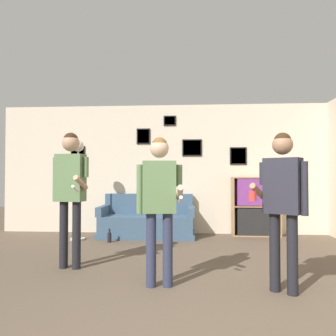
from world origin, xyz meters
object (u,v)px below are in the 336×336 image
at_px(bookshelf, 256,207).
at_px(floor_lamp, 78,167).
at_px(person_player_foreground_center, 160,195).
at_px(couch, 147,222).
at_px(person_player_foreground_left, 71,184).
at_px(bottle_on_floor, 110,237).
at_px(person_watcher_holding_cup, 283,194).

bearing_deg(bookshelf, floor_lamp, -169.52).
distance_m(floor_lamp, person_player_foreground_center, 3.08).
bearing_deg(couch, bookshelf, 5.29).
xyz_separation_m(floor_lamp, person_player_foreground_center, (1.77, -2.49, -0.37)).
relative_size(person_player_foreground_left, bottle_on_floor, 7.26).
bearing_deg(person_watcher_holding_cup, person_player_foreground_left, 163.87).
relative_size(bookshelf, floor_lamp, 0.63).
relative_size(couch, person_player_foreground_left, 1.06).
bearing_deg(couch, floor_lamp, -160.98).
height_order(couch, person_watcher_holding_cup, person_watcher_holding_cup).
bearing_deg(couch, person_watcher_holding_cup, -59.23).
xyz_separation_m(bookshelf, person_player_foreground_left, (-2.89, -2.50, 0.51)).
height_order(person_player_foreground_center, bottle_on_floor, person_player_foreground_center).
bearing_deg(person_player_foreground_center, floor_lamp, 125.44).
relative_size(couch, bookshelf, 1.59).
bearing_deg(bookshelf, person_player_foreground_center, -117.95).
relative_size(floor_lamp, person_player_foreground_center, 1.15).
xyz_separation_m(person_player_foreground_left, bottle_on_floor, (0.11, 1.68, -1.00)).
relative_size(bookshelf, person_player_foreground_center, 0.72).
xyz_separation_m(bookshelf, bottle_on_floor, (-2.78, -0.83, -0.49)).
distance_m(bookshelf, person_watcher_holding_cup, 3.28).
bearing_deg(person_player_foreground_center, bottle_on_floor, 115.96).
bearing_deg(person_player_foreground_center, bookshelf, 62.05).
bearing_deg(person_player_foreground_left, person_watcher_holding_cup, -16.13).
bearing_deg(person_player_foreground_center, person_watcher_holding_cup, -4.58).
height_order(floor_lamp, bottle_on_floor, floor_lamp).
height_order(couch, person_player_foreground_left, person_player_foreground_left).
bearing_deg(bottle_on_floor, person_player_foreground_center, -64.04).
bearing_deg(person_player_foreground_center, couch, 99.98).
height_order(bookshelf, bottle_on_floor, bookshelf).
height_order(floor_lamp, person_player_foreground_left, floor_lamp).
relative_size(person_player_foreground_left, person_player_foreground_center, 1.09).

